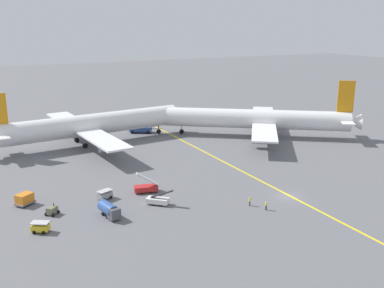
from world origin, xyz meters
name	(u,v)px	position (x,y,z in m)	size (l,w,h in m)	color
ground_plane	(287,197)	(0.00, 0.00, 0.00)	(600.00, 600.00, 0.00)	slate
taxiway_stripe	(259,180)	(0.71, 10.00, 0.00)	(0.50, 120.00, 0.01)	yellow
airliner_at_gate_left	(91,125)	(-22.47, 54.44, 5.18)	(55.74, 49.53, 15.59)	white
airliner_being_pushed	(256,119)	(21.64, 40.63, 5.00)	(50.43, 40.72, 16.48)	white
pushback_tug	(140,129)	(-6.38, 60.13, 1.25)	(9.09, 6.16, 2.94)	#2D4C8C
gse_baggage_cart_trailing	(105,195)	(-30.84, 14.65, 0.86)	(3.12, 2.48, 1.71)	gray
gse_gpu_cart_small	(52,210)	(-40.87, 12.07, 0.79)	(2.63, 2.60, 1.90)	#666B4C
gse_stair_truck_yellow	(146,187)	(-22.72, 14.35, 1.03)	(4.91, 3.05, 4.06)	red
gse_baggage_cart_near_cluster	(40,227)	(-43.75, 6.09, 0.86)	(3.15, 2.75, 1.71)	gold
gse_belt_loader_portside	(158,200)	(-23.06, 7.76, 0.83)	(4.45, 4.26, 3.02)	silver
gse_fuel_bowser_stubby	(110,210)	(-32.42, 6.58, 1.33)	(2.77, 5.17, 2.40)	#2D5199
gse_container_dolly_flat	(25,199)	(-44.43, 18.59, 1.17)	(3.88, 3.66, 2.15)	slate
ground_crew_wing_walker_right	(266,205)	(-7.25, -3.23, 0.84)	(0.36, 0.36, 1.63)	#2D3351
ground_crew_marshaller_foreground	(250,201)	(-8.74, -0.36, 0.89)	(0.50, 0.36, 1.71)	#4C4C51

